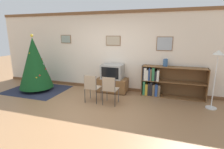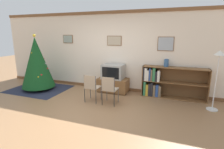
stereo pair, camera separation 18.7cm
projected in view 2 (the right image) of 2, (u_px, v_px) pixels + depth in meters
The scene contains 11 objects.
ground_plane at pixel (82, 113), 4.42m from camera, with size 24.00×24.00×0.00m, color #936B47.
wall_back at pixel (112, 51), 6.08m from camera, with size 9.10×0.11×2.70m.
area_rug at pixel (39, 89), 6.33m from camera, with size 1.99×1.59×0.01m.
christmas_tree at pixel (37, 63), 6.10m from camera, with size 1.13×1.13×1.94m.
tv_console at pixel (113, 85), 5.97m from camera, with size 1.02×0.55×0.48m.
television at pixel (113, 71), 5.86m from camera, with size 0.71×0.53×0.48m.
folding_chair_left at pixel (91, 87), 5.03m from camera, with size 0.40×0.40×0.82m.
folding_chair_right at pixel (109, 89), 4.84m from camera, with size 0.40×0.40×0.82m.
bookshelf at pixel (162, 82), 5.47m from camera, with size 1.92×0.36×0.97m.
vase at pixel (166, 63), 5.34m from camera, with size 0.14×0.14×0.23m.
standing_lamp at pixel (218, 65), 4.34m from camera, with size 0.28×0.28×1.57m.
Camera 2 is at (2.12, -3.56, 1.97)m, focal length 28.00 mm.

